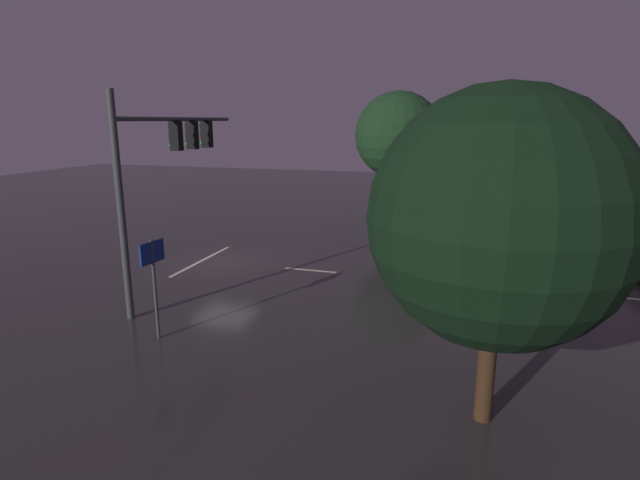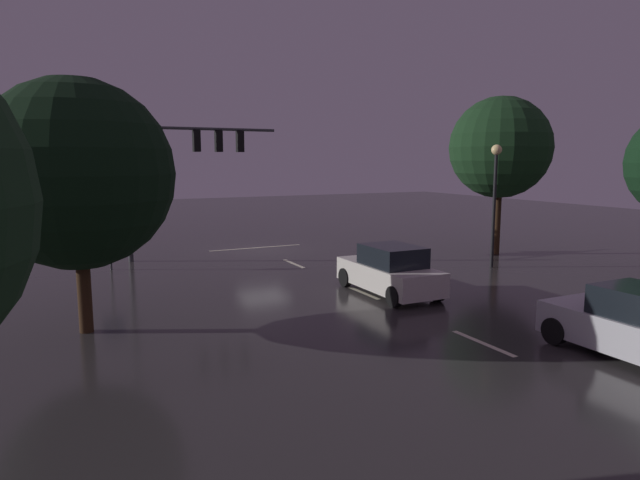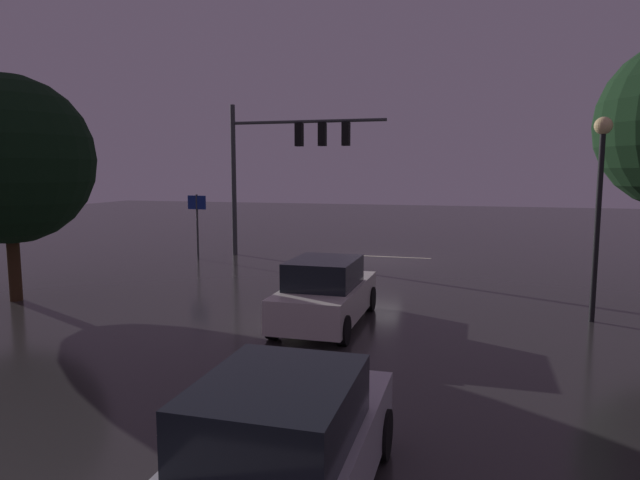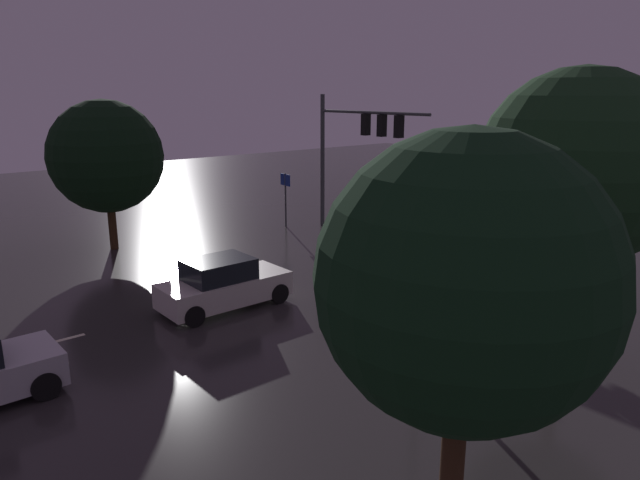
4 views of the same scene
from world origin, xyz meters
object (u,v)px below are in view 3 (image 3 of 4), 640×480
(traffic_signal_assembly, at_px, (286,150))
(car_distant, at_px, (283,453))
(car_approaching, at_px, (326,293))
(street_lamp_left_kerb, at_px, (600,181))
(route_sign, at_px, (197,213))
(tree_right_near, at_px, (7,160))

(traffic_signal_assembly, relative_size, car_distant, 1.64)
(car_approaching, xyz_separation_m, street_lamp_left_kerb, (-6.60, -2.09, 2.84))
(traffic_signal_assembly, xyz_separation_m, car_distant, (-6.30, 18.31, -3.99))
(car_distant, height_order, route_sign, route_sign)
(street_lamp_left_kerb, distance_m, tree_right_near, 16.41)
(route_sign, height_order, tree_right_near, tree_right_near)
(traffic_signal_assembly, relative_size, route_sign, 2.50)
(route_sign, distance_m, tree_right_near, 9.08)
(traffic_signal_assembly, relative_size, tree_right_near, 1.07)
(car_approaching, bearing_deg, street_lamp_left_kerb, -162.41)
(traffic_signal_assembly, height_order, street_lamp_left_kerb, traffic_signal_assembly)
(car_approaching, relative_size, route_sign, 1.53)
(route_sign, bearing_deg, car_approaching, 133.35)
(car_distant, xyz_separation_m, street_lamp_left_kerb, (-4.95, -10.00, 2.84))
(car_approaching, distance_m, street_lamp_left_kerb, 7.48)
(car_distant, distance_m, route_sign, 19.35)
(car_approaching, height_order, tree_right_near, tree_right_near)
(car_distant, bearing_deg, car_approaching, -78.25)
(tree_right_near, bearing_deg, car_approaching, -179.94)
(car_approaching, bearing_deg, traffic_signal_assembly, -65.90)
(car_distant, xyz_separation_m, route_sign, (9.85, -16.60, 1.26))
(traffic_signal_assembly, distance_m, street_lamp_left_kerb, 14.03)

